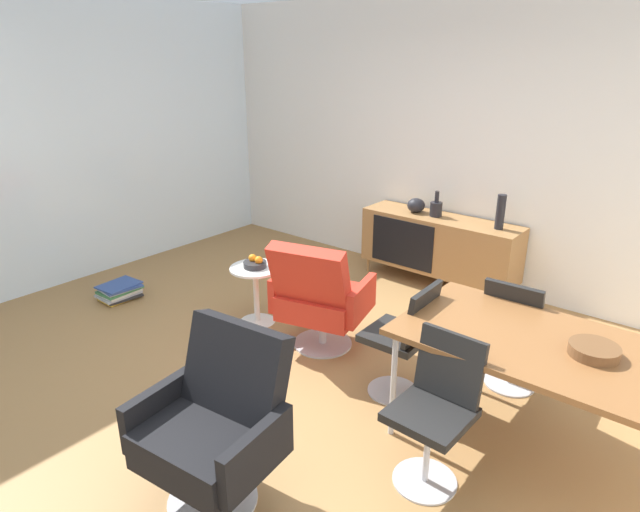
{
  "coord_description": "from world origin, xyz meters",
  "views": [
    {
      "loc": [
        2.21,
        -2.45,
        2.26
      ],
      "look_at": [
        0.0,
        0.23,
        0.95
      ],
      "focal_mm": 30.48,
      "sensor_mm": 36.0,
      "label": 1
    }
  ],
  "objects_px": {
    "wooden_bowl_on_table": "(594,350)",
    "lounge_chair_red": "(319,296)",
    "armchair_black_shell": "(216,421)",
    "side_table_round": "(256,288)",
    "dining_chair_front_left": "(436,406)",
    "sideboard": "(439,244)",
    "dining_chair_back_left": "(515,329)",
    "vase_ceramic_small": "(436,208)",
    "fruit_bowl": "(255,263)",
    "vase_sculptural_dark": "(416,205)",
    "dining_chair_near_window": "(404,336)",
    "dining_table": "(543,349)",
    "vase_cobalt": "(500,212)",
    "magazine_stack": "(120,291)"
  },
  "relations": [
    {
      "from": "wooden_bowl_on_table",
      "to": "lounge_chair_red",
      "type": "distance_m",
      "value": 2.01
    },
    {
      "from": "armchair_black_shell",
      "to": "side_table_round",
      "type": "height_order",
      "value": "armchair_black_shell"
    },
    {
      "from": "armchair_black_shell",
      "to": "side_table_round",
      "type": "distance_m",
      "value": 2.02
    },
    {
      "from": "dining_chair_front_left",
      "to": "armchair_black_shell",
      "type": "bearing_deg",
      "value": -134.3
    },
    {
      "from": "sideboard",
      "to": "side_table_round",
      "type": "distance_m",
      "value": 1.95
    },
    {
      "from": "sideboard",
      "to": "dining_chair_back_left",
      "type": "relative_size",
      "value": 1.87
    },
    {
      "from": "vase_ceramic_small",
      "to": "fruit_bowl",
      "type": "distance_m",
      "value": 1.93
    },
    {
      "from": "vase_sculptural_dark",
      "to": "dining_chair_front_left",
      "type": "xyz_separation_m",
      "value": [
        1.57,
        -2.46,
        -0.32
      ]
    },
    {
      "from": "dining_chair_front_left",
      "to": "wooden_bowl_on_table",
      "type": "bearing_deg",
      "value": 44.53
    },
    {
      "from": "dining_chair_near_window",
      "to": "fruit_bowl",
      "type": "distance_m",
      "value": 1.58
    },
    {
      "from": "dining_table",
      "to": "armchair_black_shell",
      "type": "distance_m",
      "value": 1.83
    },
    {
      "from": "dining_table",
      "to": "armchair_black_shell",
      "type": "bearing_deg",
      "value": -129.86
    },
    {
      "from": "vase_sculptural_dark",
      "to": "dining_chair_near_window",
      "type": "bearing_deg",
      "value": -61.5
    },
    {
      "from": "vase_ceramic_small",
      "to": "dining_table",
      "type": "relative_size",
      "value": 0.16
    },
    {
      "from": "fruit_bowl",
      "to": "dining_chair_back_left",
      "type": "bearing_deg",
      "value": 11.06
    },
    {
      "from": "vase_ceramic_small",
      "to": "armchair_black_shell",
      "type": "height_order",
      "value": "vase_ceramic_small"
    },
    {
      "from": "armchair_black_shell",
      "to": "sideboard",
      "type": "bearing_deg",
      "value": 98.03
    },
    {
      "from": "wooden_bowl_on_table",
      "to": "lounge_chair_red",
      "type": "relative_size",
      "value": 0.27
    },
    {
      "from": "vase_ceramic_small",
      "to": "side_table_round",
      "type": "bearing_deg",
      "value": -113.57
    },
    {
      "from": "vase_sculptural_dark",
      "to": "side_table_round",
      "type": "relative_size",
      "value": 0.35
    },
    {
      "from": "wooden_bowl_on_table",
      "to": "dining_chair_back_left",
      "type": "xyz_separation_m",
      "value": [
        -0.59,
        0.53,
        -0.3
      ]
    },
    {
      "from": "sideboard",
      "to": "dining_chair_back_left",
      "type": "distance_m",
      "value": 1.86
    },
    {
      "from": "lounge_chair_red",
      "to": "armchair_black_shell",
      "type": "distance_m",
      "value": 1.63
    },
    {
      "from": "vase_cobalt",
      "to": "dining_chair_near_window",
      "type": "relative_size",
      "value": 0.38
    },
    {
      "from": "vase_cobalt",
      "to": "dining_chair_front_left",
      "type": "relative_size",
      "value": 0.38
    },
    {
      "from": "vase_ceramic_small",
      "to": "wooden_bowl_on_table",
      "type": "bearing_deg",
      "value": -44.0
    },
    {
      "from": "vase_sculptural_dark",
      "to": "fruit_bowl",
      "type": "distance_m",
      "value": 1.86
    },
    {
      "from": "vase_cobalt",
      "to": "armchair_black_shell",
      "type": "relative_size",
      "value": 0.34
    },
    {
      "from": "wooden_bowl_on_table",
      "to": "dining_chair_back_left",
      "type": "bearing_deg",
      "value": 138.21
    },
    {
      "from": "dining_chair_near_window",
      "to": "dining_chair_front_left",
      "type": "height_order",
      "value": "same"
    },
    {
      "from": "dining_table",
      "to": "wooden_bowl_on_table",
      "type": "relative_size",
      "value": 6.15
    },
    {
      "from": "dining_table",
      "to": "wooden_bowl_on_table",
      "type": "bearing_deg",
      "value": 6.32
    },
    {
      "from": "vase_ceramic_small",
      "to": "dining_chair_near_window",
      "type": "bearing_deg",
      "value": -67.01
    },
    {
      "from": "lounge_chair_red",
      "to": "fruit_bowl",
      "type": "distance_m",
      "value": 0.73
    },
    {
      "from": "sideboard",
      "to": "magazine_stack",
      "type": "height_order",
      "value": "sideboard"
    },
    {
      "from": "sideboard",
      "to": "wooden_bowl_on_table",
      "type": "distance_m",
      "value": 2.67
    },
    {
      "from": "vase_cobalt",
      "to": "armchair_black_shell",
      "type": "distance_m",
      "value": 3.33
    },
    {
      "from": "dining_chair_near_window",
      "to": "armchair_black_shell",
      "type": "relative_size",
      "value": 0.9
    },
    {
      "from": "side_table_round",
      "to": "fruit_bowl",
      "type": "height_order",
      "value": "fruit_bowl"
    },
    {
      "from": "wooden_bowl_on_table",
      "to": "armchair_black_shell",
      "type": "relative_size",
      "value": 0.27
    },
    {
      "from": "side_table_round",
      "to": "vase_cobalt",
      "type": "bearing_deg",
      "value": 51.15
    },
    {
      "from": "vase_cobalt",
      "to": "wooden_bowl_on_table",
      "type": "distance_m",
      "value": 2.28
    },
    {
      "from": "dining_chair_back_left",
      "to": "armchair_black_shell",
      "type": "relative_size",
      "value": 0.9
    },
    {
      "from": "sideboard",
      "to": "vase_ceramic_small",
      "type": "xyz_separation_m",
      "value": [
        -0.06,
        0.0,
        0.36
      ]
    },
    {
      "from": "magazine_stack",
      "to": "armchair_black_shell",
      "type": "bearing_deg",
      "value": -20.96
    },
    {
      "from": "vase_ceramic_small",
      "to": "wooden_bowl_on_table",
      "type": "relative_size",
      "value": 0.98
    },
    {
      "from": "vase_cobalt",
      "to": "side_table_round",
      "type": "relative_size",
      "value": 0.62
    },
    {
      "from": "sideboard",
      "to": "armchair_black_shell",
      "type": "distance_m",
      "value": 3.33
    },
    {
      "from": "vase_cobalt",
      "to": "dining_chair_front_left",
      "type": "distance_m",
      "value": 2.59
    },
    {
      "from": "vase_sculptural_dark",
      "to": "side_table_round",
      "type": "bearing_deg",
      "value": -107.13
    }
  ]
}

